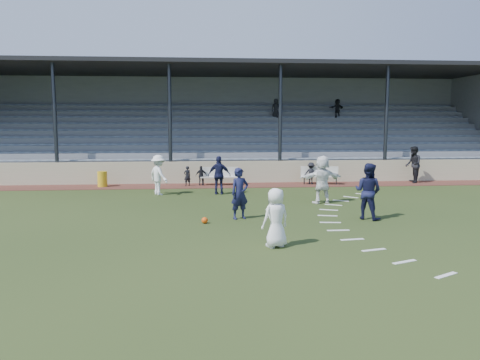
# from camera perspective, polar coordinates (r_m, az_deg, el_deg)

# --- Properties ---
(ground) EXTENTS (90.00, 90.00, 0.00)m
(ground) POSITION_cam_1_polar(r_m,az_deg,el_deg) (14.36, 0.86, -6.40)
(ground) COLOR #293817
(ground) RESTS_ON ground
(cinder_track) EXTENTS (34.00, 2.00, 0.02)m
(cinder_track) POSITION_cam_1_polar(r_m,az_deg,el_deg) (24.66, -1.59, -0.66)
(cinder_track) COLOR #502720
(cinder_track) RESTS_ON ground
(retaining_wall) EXTENTS (34.00, 0.18, 1.20)m
(retaining_wall) POSITION_cam_1_polar(r_m,az_deg,el_deg) (25.62, -1.73, 0.96)
(retaining_wall) COLOR #C3BA96
(retaining_wall) RESTS_ON ground
(bench_left) EXTENTS (2.01, 0.51, 0.95)m
(bench_left) POSITION_cam_1_polar(r_m,az_deg,el_deg) (24.74, -2.54, 0.70)
(bench_left) COLOR silver
(bench_left) RESTS_ON cinder_track
(bench_right) EXTENTS (2.04, 0.79, 0.95)m
(bench_right) POSITION_cam_1_polar(r_m,az_deg,el_deg) (25.41, 9.70, 0.78)
(bench_right) COLOR silver
(bench_right) RESTS_ON cinder_track
(trash_bin) EXTENTS (0.49, 0.49, 0.78)m
(trash_bin) POSITION_cam_1_polar(r_m,az_deg,el_deg) (25.12, -16.43, 0.12)
(trash_bin) COLOR gold
(trash_bin) RESTS_ON cinder_track
(football) EXTENTS (0.21, 0.21, 0.21)m
(football) POSITION_cam_1_polar(r_m,az_deg,el_deg) (15.60, -4.33, -4.92)
(football) COLOR #E44D0D
(football) RESTS_ON ground
(player_white_lead) EXTENTS (0.92, 0.78, 1.60)m
(player_white_lead) POSITION_cam_1_polar(r_m,az_deg,el_deg) (12.59, 4.39, -4.61)
(player_white_lead) COLOR white
(player_white_lead) RESTS_ON ground
(player_navy_lead) EXTENTS (0.76, 0.63, 1.78)m
(player_navy_lead) POSITION_cam_1_polar(r_m,az_deg,el_deg) (16.15, -0.03, -1.66)
(player_navy_lead) COLOR #15183B
(player_navy_lead) RESTS_ON ground
(player_navy_mid) EXTENTS (1.20, 1.18, 1.95)m
(player_navy_mid) POSITION_cam_1_polar(r_m,az_deg,el_deg) (16.69, 15.33, -1.34)
(player_navy_mid) COLOR #15183B
(player_navy_mid) RESTS_ON ground
(player_white_wing) EXTENTS (1.26, 1.36, 1.84)m
(player_white_wing) POSITION_cam_1_polar(r_m,az_deg,el_deg) (21.79, -9.88, 0.61)
(player_white_wing) COLOR white
(player_white_wing) RESTS_ON ground
(player_navy_wing) EXTENTS (1.08, 0.54, 1.78)m
(player_navy_wing) POSITION_cam_1_polar(r_m,az_deg,el_deg) (21.64, -2.55, 0.58)
(player_navy_wing) COLOR #15183B
(player_navy_wing) RESTS_ON ground
(player_white_back) EXTENTS (1.91, 0.87, 1.98)m
(player_white_back) POSITION_cam_1_polar(r_m,az_deg,el_deg) (19.57, 9.97, 0.08)
(player_white_back) COLOR white
(player_white_back) RESTS_ON ground
(official) EXTENTS (0.96, 1.12, 2.01)m
(official) POSITION_cam_1_polar(r_m,az_deg,el_deg) (27.27, 20.37, 1.79)
(official) COLOR black
(official) RESTS_ON cinder_track
(sub_left_near) EXTENTS (0.45, 0.38, 1.04)m
(sub_left_near) POSITION_cam_1_polar(r_m,az_deg,el_deg) (24.53, -6.45, 0.50)
(sub_left_near) COLOR black
(sub_left_near) RESTS_ON cinder_track
(sub_left_far) EXTENTS (0.62, 0.30, 1.02)m
(sub_left_far) POSITION_cam_1_polar(r_m,az_deg,el_deg) (24.63, -4.74, 0.53)
(sub_left_far) COLOR black
(sub_left_far) RESTS_ON cinder_track
(sub_right) EXTENTS (0.87, 0.71, 1.17)m
(sub_right) POSITION_cam_1_polar(r_m,az_deg,el_deg) (25.32, 8.65, 0.82)
(sub_right) COLOR black
(sub_right) RESTS_ON cinder_track
(grandstand) EXTENTS (34.60, 9.00, 6.61)m
(grandstand) POSITION_cam_1_polar(r_m,az_deg,el_deg) (30.20, -2.23, 4.95)
(grandstand) COLOR gray
(grandstand) RESTS_ON ground
(penalty_arc) EXTENTS (3.89, 14.63, 0.01)m
(penalty_arc) POSITION_cam_1_polar(r_m,az_deg,el_deg) (15.32, 16.47, -5.81)
(penalty_arc) COLOR white
(penalty_arc) RESTS_ON ground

